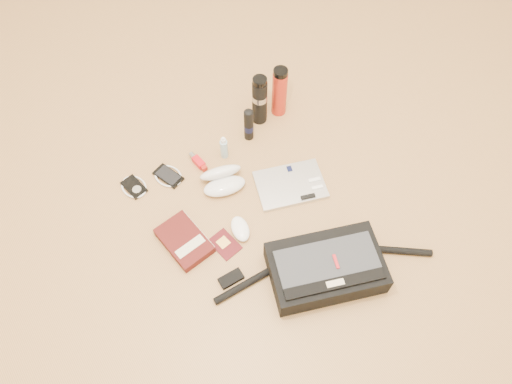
% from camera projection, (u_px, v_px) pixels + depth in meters
% --- Properties ---
extents(ground, '(4.00, 4.00, 0.00)m').
position_uv_depth(ground, '(270.00, 224.00, 2.03)').
color(ground, '#AC7D47').
rests_on(ground, ground).
extents(messenger_bag, '(0.82, 0.40, 0.12)m').
position_uv_depth(messenger_bag, '(325.00, 268.00, 1.88)').
color(messenger_bag, black).
rests_on(messenger_bag, ground).
extents(laptop, '(0.34, 0.28, 0.03)m').
position_uv_depth(laptop, '(291.00, 185.00, 2.12)').
color(laptop, silver).
rests_on(laptop, ground).
extents(book, '(0.17, 0.23, 0.04)m').
position_uv_depth(book, '(185.00, 241.00, 1.97)').
color(book, '#420E0C').
rests_on(book, ground).
extents(passport, '(0.10, 0.13, 0.01)m').
position_uv_depth(passport, '(225.00, 244.00, 1.98)').
color(passport, '#470C10').
rests_on(passport, ground).
extents(mouse, '(0.10, 0.13, 0.04)m').
position_uv_depth(mouse, '(240.00, 229.00, 2.00)').
color(mouse, white).
rests_on(mouse, ground).
extents(sunglasses_case, '(0.22, 0.19, 0.10)m').
position_uv_depth(sunglasses_case, '(223.00, 180.00, 2.10)').
color(sunglasses_case, silver).
rests_on(sunglasses_case, ground).
extents(ipod, '(0.11, 0.12, 0.01)m').
position_uv_depth(ipod, '(134.00, 187.00, 2.12)').
color(ipod, black).
rests_on(ipod, ground).
extents(phone, '(0.13, 0.14, 0.01)m').
position_uv_depth(phone, '(168.00, 176.00, 2.15)').
color(phone, black).
rests_on(phone, ground).
extents(inhaler, '(0.04, 0.11, 0.03)m').
position_uv_depth(inhaler, '(198.00, 162.00, 2.18)').
color(inhaler, red).
rests_on(inhaler, ground).
extents(spray_bottle, '(0.04, 0.04, 0.13)m').
position_uv_depth(spray_bottle, '(224.00, 148.00, 2.17)').
color(spray_bottle, '#90B5C6').
rests_on(spray_bottle, ground).
extents(aerosol_can, '(0.05, 0.05, 0.18)m').
position_uv_depth(aerosol_can, '(249.00, 124.00, 2.19)').
color(aerosol_can, black).
rests_on(aerosol_can, ground).
extents(thermos_black, '(0.07, 0.07, 0.26)m').
position_uv_depth(thermos_black, '(260.00, 100.00, 2.21)').
color(thermos_black, black).
rests_on(thermos_black, ground).
extents(thermos_red, '(0.07, 0.07, 0.26)m').
position_uv_depth(thermos_red, '(280.00, 92.00, 2.24)').
color(thermos_red, '#AC2516').
rests_on(thermos_red, ground).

